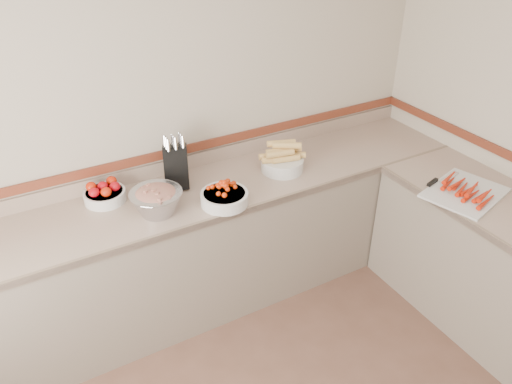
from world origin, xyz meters
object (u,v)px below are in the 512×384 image
tomato_bowl (105,193)px  corn_bowl (282,160)px  knife_block (176,165)px  cherry_tomato_bowl (224,196)px  rhubarb_bowl (157,200)px  cutting_board (465,191)px

tomato_bowl → corn_bowl: corn_bowl is taller
knife_block → cherry_tomato_bowl: size_ratio=1.23×
knife_block → tomato_bowl: bearing=174.1°
knife_block → rhubarb_bowl: knife_block is taller
rhubarb_bowl → cherry_tomato_bowl: bearing=-14.1°
knife_block → cutting_board: (1.55, -0.99, -0.13)m
tomato_bowl → cherry_tomato_bowl: size_ratio=0.87×
cutting_board → knife_block: bearing=147.5°
tomato_bowl → cherry_tomato_bowl: (0.63, -0.39, 0.00)m
rhubarb_bowl → tomato_bowl: bearing=129.2°
cherry_tomato_bowl → corn_bowl: size_ratio=0.93×
tomato_bowl → cutting_board: 2.26m
tomato_bowl → cherry_tomato_bowl: cherry_tomato_bowl is taller
knife_block → cherry_tomato_bowl: 0.39m
knife_block → cutting_board: 1.84m
rhubarb_bowl → cutting_board: size_ratio=0.54×
knife_block → cherry_tomato_bowl: bearing=-63.4°
tomato_bowl → corn_bowl: size_ratio=0.81×
cherry_tomato_bowl → corn_bowl: bearing=19.0°
tomato_bowl → rhubarb_bowl: rhubarb_bowl is taller
tomato_bowl → corn_bowl: 1.18m
knife_block → rhubarb_bowl: bearing=-132.6°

